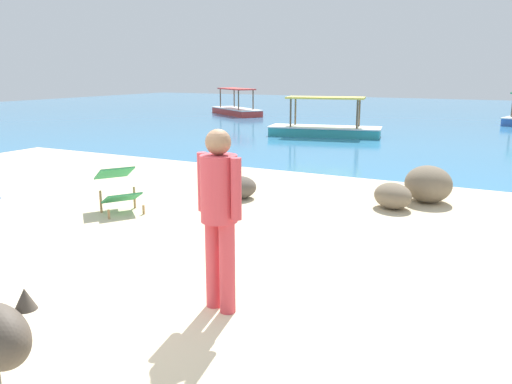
% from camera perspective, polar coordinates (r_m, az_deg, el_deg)
% --- Properties ---
extents(sand_beach, '(18.00, 14.00, 0.04)m').
position_cam_1_polar(sand_beach, '(4.84, -17.46, -13.35)').
color(sand_beach, beige).
rests_on(sand_beach, ground).
extents(water_surface, '(60.00, 36.00, 0.03)m').
position_cam_1_polar(water_surface, '(25.28, 20.53, 7.48)').
color(water_surface, teal).
rests_on(water_surface, ground).
extents(deck_chair_far, '(0.93, 0.85, 0.68)m').
position_cam_1_polar(deck_chair_far, '(8.13, -14.90, 0.59)').
color(deck_chair_far, '#A37A4C').
rests_on(deck_chair_far, sand_beach).
extents(person_standing, '(0.49, 0.32, 1.62)m').
position_cam_1_polar(person_standing, '(4.48, -4.06, -1.66)').
color(person_standing, '#CC3D47').
rests_on(person_standing, sand_beach).
extents(shore_rock_large, '(1.07, 1.10, 0.60)m').
position_cam_1_polar(shore_rock_large, '(8.90, 18.37, 0.84)').
color(shore_rock_large, '#756651').
rests_on(shore_rock_large, sand_beach).
extents(shore_rock_medium, '(0.70, 0.73, 0.37)m').
position_cam_1_polar(shore_rock_medium, '(8.71, -1.83, 0.51)').
color(shore_rock_medium, brown).
rests_on(shore_rock_medium, sand_beach).
extents(shore_rock_small, '(0.85, 0.85, 0.40)m').
position_cam_1_polar(shore_rock_small, '(8.34, 14.77, -0.40)').
color(shore_rock_small, '#756651').
rests_on(shore_rock_small, sand_beach).
extents(boat_teal, '(3.83, 1.87, 1.29)m').
position_cam_1_polar(boat_teal, '(17.51, 7.54, 6.99)').
color(boat_teal, teal).
rests_on(boat_teal, water_surface).
extents(boat_red, '(3.66, 3.06, 1.29)m').
position_cam_1_polar(boat_red, '(26.03, -2.17, 9.07)').
color(boat_red, '#C63833').
rests_on(boat_red, water_surface).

